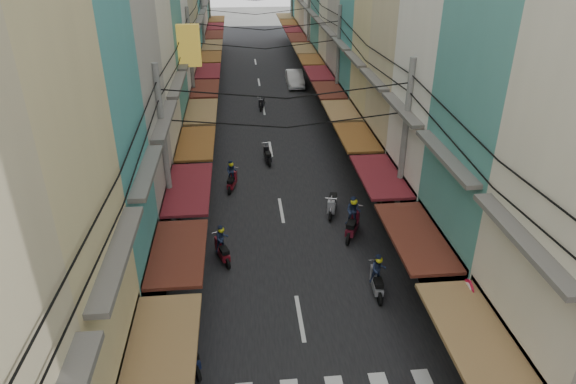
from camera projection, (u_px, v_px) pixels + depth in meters
ground at (294, 284)px, 20.38m from camera, size 160.00×160.00×0.00m
road at (265, 118)px, 38.06m from camera, size 10.00×80.00×0.02m
sidewalk_left at (177, 121)px, 37.49m from camera, size 3.00×80.00×0.06m
sidewalk_right at (351, 115)px, 38.61m from camera, size 3.00×80.00×0.06m
utility_poles at (268, 41)px, 30.62m from camera, size 10.20×66.13×8.20m
white_car at (295, 86)px, 45.88m from camera, size 4.73×1.89×1.67m
bicycle at (481, 316)px, 18.72m from camera, size 1.70×0.70×1.15m
moving_scooters at (284, 219)px, 23.85m from camera, size 7.42×27.97×2.01m
parked_scooters at (453, 342)px, 16.90m from camera, size 13.14×13.10×1.01m
pedestrians at (189, 253)px, 20.60m from camera, size 13.62×18.15×2.14m
market_umbrella at (544, 379)px, 13.11m from camera, size 2.52×2.52×2.66m
traffic_sign at (466, 303)px, 15.67m from camera, size 0.10×0.71×3.25m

